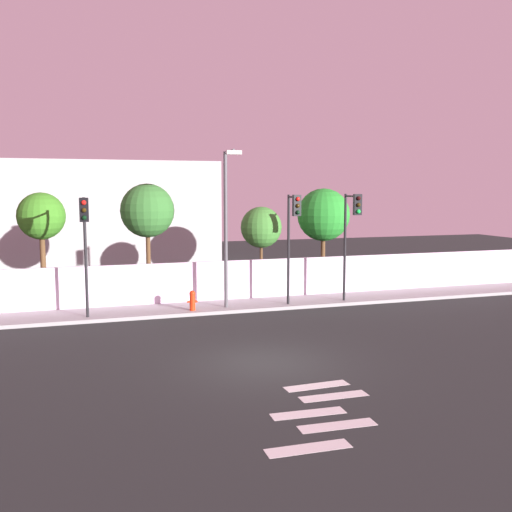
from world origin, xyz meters
The scene contains 14 objects.
ground_plane centered at (0.00, 0.00, 0.00)m, with size 80.00×80.00×0.00m, color #242827.
sidewalk centered at (0.00, 8.20, 0.07)m, with size 36.00×2.40×0.15m, color #979797.
perimeter_wall centered at (0.00, 9.49, 1.05)m, with size 36.00×0.18×1.80m, color silver.
crosswalk_marking centered at (-0.01, -4.10, 0.00)m, with size 3.60×3.89×0.01m.
traffic_light_left centered at (6.31, 6.79, 3.72)m, with size 0.38×1.68×4.89m.
traffic_light_center centered at (-4.99, 6.87, 3.64)m, with size 0.35×1.53×4.78m.
traffic_light_right centered at (3.65, 7.08, 3.67)m, with size 0.35×1.13×4.86m.
street_lamp_curbside centered at (0.81, 7.47, 4.12)m, with size 0.62×2.04×6.68m.
fire_hydrant centered at (-0.71, 7.49, 0.61)m, with size 0.44×0.26×0.85m.
roadside_tree_leftmost centered at (-6.70, 10.79, 4.03)m, with size 2.07×2.07×5.11m.
roadside_tree_midleft centered at (-2.09, 10.79, 4.24)m, with size 2.49×2.49×5.51m.
roadside_tree_midright centered at (3.44, 10.79, 3.37)m, with size 2.03×2.03×4.39m.
roadside_tree_rightmost centered at (6.78, 10.79, 3.93)m, with size 2.67×2.67×5.28m.
low_building_distant centered at (-3.89, 23.49, 3.52)m, with size 15.67×6.00×7.03m, color #ADADAD.
Camera 1 is at (-5.54, -16.17, 5.26)m, focal length 40.59 mm.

